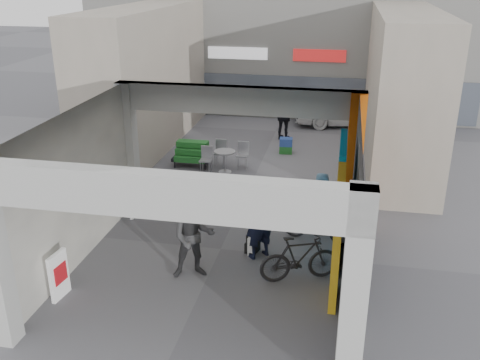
% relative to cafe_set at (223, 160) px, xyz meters
% --- Properties ---
extents(ground, '(90.00, 90.00, 0.00)m').
position_rel_cafe_set_xyz_m(ground, '(1.14, -5.30, -0.31)').
color(ground, '#5F5E64').
rests_on(ground, ground).
extents(arcade_canopy, '(6.40, 6.45, 6.40)m').
position_rel_cafe_set_xyz_m(arcade_canopy, '(1.68, -6.12, 1.99)').
color(arcade_canopy, '#B5B5B0').
rests_on(arcade_canopy, ground).
extents(far_building, '(18.00, 4.08, 8.00)m').
position_rel_cafe_set_xyz_m(far_building, '(1.14, 8.69, 3.68)').
color(far_building, silver).
rests_on(far_building, ground).
extents(plaza_bldg_left, '(2.00, 9.00, 5.00)m').
position_rel_cafe_set_xyz_m(plaza_bldg_left, '(-3.36, 2.20, 2.19)').
color(plaza_bldg_left, '#A99C8C').
rests_on(plaza_bldg_left, ground).
extents(plaza_bldg_right, '(2.00, 9.00, 5.00)m').
position_rel_cafe_set_xyz_m(plaza_bldg_right, '(5.64, 2.20, 2.19)').
color(plaza_bldg_right, '#A99C8C').
rests_on(plaza_bldg_right, ground).
extents(bollard_left, '(0.09, 0.09, 0.92)m').
position_rel_cafe_set_xyz_m(bollard_left, '(-0.37, -2.91, 0.15)').
color(bollard_left, '#96999E').
rests_on(bollard_left, ground).
extents(bollard_center, '(0.09, 0.09, 0.90)m').
position_rel_cafe_set_xyz_m(bollard_center, '(1.00, -2.99, 0.14)').
color(bollard_center, '#96999E').
rests_on(bollard_center, ground).
extents(bollard_right, '(0.09, 0.09, 0.86)m').
position_rel_cafe_set_xyz_m(bollard_right, '(2.71, -2.95, 0.12)').
color(bollard_right, '#96999E').
rests_on(bollard_right, ground).
extents(advert_board_near, '(0.15, 0.56, 1.00)m').
position_rel_cafe_set_xyz_m(advert_board_near, '(-1.60, -7.85, 0.20)').
color(advert_board_near, silver).
rests_on(advert_board_near, ground).
extents(advert_board_far, '(0.20, 0.55, 1.00)m').
position_rel_cafe_set_xyz_m(advert_board_far, '(-1.60, -3.94, 0.20)').
color(advert_board_far, silver).
rests_on(advert_board_far, ground).
extents(cafe_set, '(1.45, 1.17, 0.88)m').
position_rel_cafe_set_xyz_m(cafe_set, '(0.00, 0.00, 0.00)').
color(cafe_set, '#ABACB1').
rests_on(cafe_set, ground).
extents(produce_stand, '(1.26, 0.68, 0.83)m').
position_rel_cafe_set_xyz_m(produce_stand, '(-1.11, 0.08, 0.02)').
color(produce_stand, black).
rests_on(produce_stand, ground).
extents(crate_stack, '(0.47, 0.38, 0.56)m').
position_rel_cafe_set_xyz_m(crate_stack, '(1.85, 2.03, -0.03)').
color(crate_stack, '#1A5B23').
rests_on(crate_stack, ground).
extents(border_collie, '(0.26, 0.51, 0.70)m').
position_rel_cafe_set_xyz_m(border_collie, '(1.91, -5.36, -0.03)').
color(border_collie, black).
rests_on(border_collie, ground).
extents(man_with_dog, '(0.83, 0.82, 1.94)m').
position_rel_cafe_set_xyz_m(man_with_dog, '(2.08, -5.46, 0.66)').
color(man_with_dog, black).
rests_on(man_with_dog, ground).
extents(man_back_turned, '(1.11, 0.99, 1.90)m').
position_rel_cafe_set_xyz_m(man_back_turned, '(0.84, -6.54, 0.64)').
color(man_back_turned, '#38393B').
rests_on(man_back_turned, ground).
extents(man_elderly, '(0.76, 0.52, 1.50)m').
position_rel_cafe_set_xyz_m(man_elderly, '(3.39, -3.71, 0.44)').
color(man_elderly, '#5C8CB3').
rests_on(man_elderly, ground).
extents(man_crates, '(1.18, 0.74, 1.87)m').
position_rel_cafe_set_xyz_m(man_crates, '(1.59, 3.64, 0.63)').
color(man_crates, black).
rests_on(man_crates, ground).
extents(bicycle_front, '(1.87, 0.96, 0.94)m').
position_rel_cafe_set_xyz_m(bicycle_front, '(3.38, -4.43, 0.16)').
color(bicycle_front, black).
rests_on(bicycle_front, ground).
extents(bicycle_rear, '(1.80, 1.11, 1.05)m').
position_rel_cafe_set_xyz_m(bicycle_rear, '(3.10, -6.27, 0.21)').
color(bicycle_rear, black).
rests_on(bicycle_rear, ground).
extents(white_van, '(4.59, 2.52, 1.48)m').
position_rel_cafe_set_xyz_m(white_van, '(3.90, 6.20, 0.43)').
color(white_van, white).
rests_on(white_van, ground).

